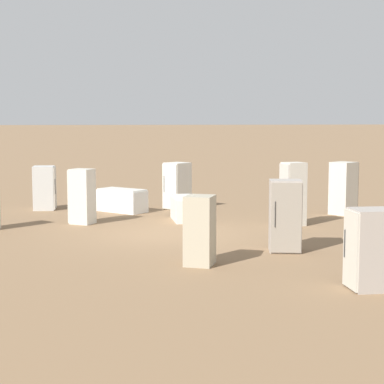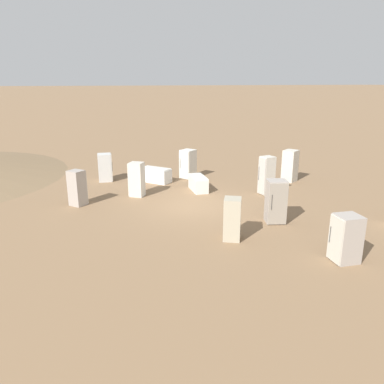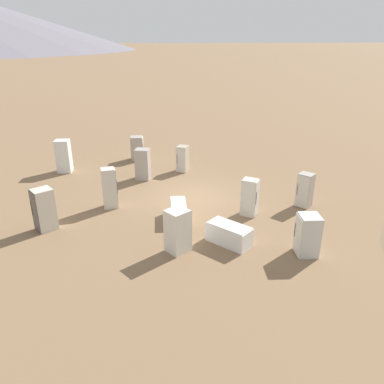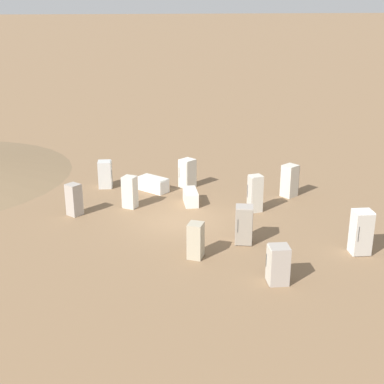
# 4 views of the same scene
# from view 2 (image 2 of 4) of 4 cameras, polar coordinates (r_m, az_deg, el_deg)

# --- Properties ---
(ground_plane) EXTENTS (1000.00, 1000.00, 0.00)m
(ground_plane) POSITION_cam_2_polar(r_m,az_deg,el_deg) (16.82, 0.33, -2.10)
(ground_plane) COLOR #846647
(discarded_fridge_0) EXTENTS (0.84, 0.78, 1.50)m
(discarded_fridge_0) POSITION_cam_2_polar(r_m,az_deg,el_deg) (12.45, 22.40, -6.58)
(discarded_fridge_0) COLOR #A89E93
(discarded_fridge_0) RESTS_ON ground_plane
(discarded_fridge_1) EXTENTS (0.83, 0.85, 1.53)m
(discarded_fridge_1) POSITION_cam_2_polar(r_m,az_deg,el_deg) (21.40, -13.09, 3.66)
(discarded_fridge_1) COLOR silver
(discarded_fridge_1) RESTS_ON ground_plane
(discarded_fridge_2) EXTENTS (1.01, 0.97, 1.75)m
(discarded_fridge_2) POSITION_cam_2_polar(r_m,az_deg,el_deg) (21.48, 14.73, 3.89)
(discarded_fridge_2) COLOR beige
(discarded_fridge_2) RESTS_ON ground_plane
(discarded_fridge_3) EXTENTS (0.91, 0.88, 1.71)m
(discarded_fridge_3) POSITION_cam_2_polar(r_m,az_deg,el_deg) (14.98, 12.68, -1.43)
(discarded_fridge_3) COLOR #A89E93
(discarded_fridge_3) RESTS_ON ground_plane
(discarded_fridge_4) EXTENTS (0.84, 0.88, 1.51)m
(discarded_fridge_4) POSITION_cam_2_polar(r_m,az_deg,el_deg) (13.17, 6.15, -4.09)
(discarded_fridge_4) COLOR #B2A88E
(discarded_fridge_4) RESTS_ON ground_plane
(discarded_fridge_5) EXTENTS (1.69, 1.80, 0.79)m
(discarded_fridge_5) POSITION_cam_2_polar(r_m,az_deg,el_deg) (20.80, -5.58, 2.60)
(discarded_fridge_5) COLOR white
(discarded_fridge_5) RESTS_ON ground_plane
(discarded_fridge_6) EXTENTS (0.86, 0.86, 1.60)m
(discarded_fridge_6) POSITION_cam_2_polar(r_m,az_deg,el_deg) (17.47, -17.07, 0.60)
(discarded_fridge_6) COLOR #A89E93
(discarded_fridge_6) RESTS_ON ground_plane
(discarded_fridge_7) EXTENTS (0.71, 0.64, 1.88)m
(discarded_fridge_7) POSITION_cam_2_polar(r_m,az_deg,el_deg) (18.68, 11.30, 2.48)
(discarded_fridge_7) COLOR beige
(discarded_fridge_7) RESTS_ON ground_plane
(discarded_fridge_8) EXTENTS (0.78, 1.50, 0.76)m
(discarded_fridge_8) POSITION_cam_2_polar(r_m,az_deg,el_deg) (19.04, 0.96, 1.33)
(discarded_fridge_8) COLOR silver
(discarded_fridge_8) RESTS_ON ground_plane
(discarded_fridge_10) EXTENTS (1.03, 1.01, 1.64)m
(discarded_fridge_10) POSITION_cam_2_polar(r_m,az_deg,el_deg) (21.45, -0.63, 4.28)
(discarded_fridge_10) COLOR silver
(discarded_fridge_10) RESTS_ON ground_plane
(discarded_fridge_11) EXTENTS (0.87, 0.84, 1.66)m
(discarded_fridge_11) POSITION_cam_2_polar(r_m,az_deg,el_deg) (18.20, -8.45, 1.91)
(discarded_fridge_11) COLOR beige
(discarded_fridge_11) RESTS_ON ground_plane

